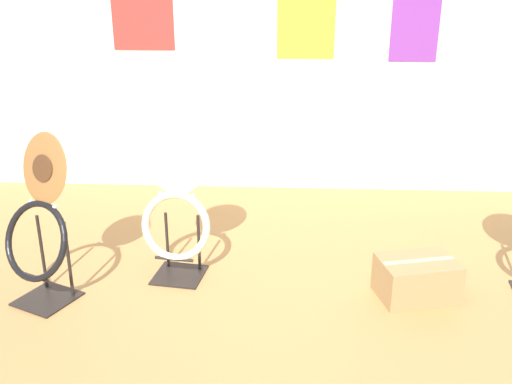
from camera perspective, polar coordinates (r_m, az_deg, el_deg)
ground_plane at (r=2.66m, az=5.46°, el=-17.45°), size 14.00×14.00×0.00m
wall_back at (r=4.49m, az=4.92°, el=16.30°), size 8.00×0.07×2.60m
toilet_seat_display_white_plain at (r=3.23m, az=-8.00°, el=-1.89°), size 0.42×0.32×0.93m
toilet_seat_display_woodgrain at (r=3.17m, az=-20.82°, el=-3.14°), size 0.47×0.40×0.91m
storage_box at (r=3.25m, az=15.77°, el=-8.32°), size 0.46×0.37×0.22m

